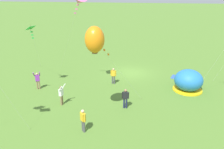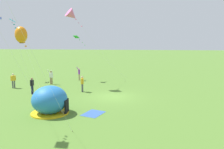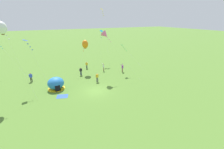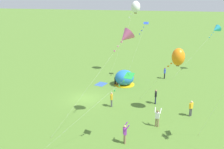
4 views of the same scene
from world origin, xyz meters
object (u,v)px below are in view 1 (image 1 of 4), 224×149
popup_tent (188,81)px  person_flying_kite (61,94)px  person_with_toddler (83,119)px  person_far_back (125,98)px  kite_orange (95,40)px  person_watching_sky (38,80)px  kite_pink (79,0)px  person_strolling (113,75)px  kite_green (31,31)px

popup_tent → person_flying_kite: size_ratio=1.49×
popup_tent → person_with_toddler: size_ratio=1.63×
popup_tent → person_far_back: 7.22m
popup_tent → kite_orange: bearing=42.0°
person_watching_sky → kite_pink: (-4.43, -0.79, 7.43)m
person_strolling → person_far_back: (-1.88, 4.79, 0.00)m
person_strolling → kite_orange: 8.60m
kite_orange → kite_pink: bearing=-62.2°
popup_tent → person_with_toddler: 11.55m
popup_tent → kite_pink: (10.07, 1.73, 7.43)m
person_flying_kite → person_watching_sky: 4.36m
kite_pink → person_watching_sky: bearing=10.1°
popup_tent → kite_orange: (7.45, 6.70, 5.14)m
person_strolling → person_flying_kite: bearing=56.1°
popup_tent → person_far_back: size_ratio=1.63×
person_strolling → person_far_back: bearing=111.4°
person_flying_kite → kite_pink: kite_pink is taller
person_with_toddler → person_flying_kite: size_ratio=0.91×
kite_green → person_flying_kite: bearing=143.7°
person_flying_kite → person_far_back: bearing=-175.2°
person_flying_kite → kite_orange: kite_orange is taller
person_watching_sky → kite_orange: size_ratio=0.27×
person_strolling → kite_pink: kite_pink is taller
person_with_toddler → kite_green: (6.54, -5.92, 4.79)m
person_with_toddler → kite_pink: size_ratio=0.19×
person_with_toddler → kite_green: 10.04m
person_flying_kite → kite_pink: bearing=-104.9°
person_with_toddler → person_watching_sky: 8.75m
popup_tent → kite_pink: 12.63m
person_with_toddler → kite_orange: size_ratio=0.24×
kite_pink → person_far_back: bearing=147.4°
person_strolling → kite_orange: size_ratio=0.24×
person_with_toddler → person_flying_kite: (2.97, -3.30, 0.03)m
person_with_toddler → kite_pink: (2.09, -6.63, 7.47)m
person_watching_sky → person_strolling: bearing=-159.1°
person_strolling → kite_orange: kite_orange is taller
kite_pink → popup_tent: bearing=-170.3°
person_with_toddler → person_far_back: bearing=-122.8°
person_with_toddler → kite_green: bearing=-42.2°
person_with_toddler → popup_tent: bearing=-133.7°
popup_tent → kite_orange: kite_orange is taller
person_watching_sky → person_far_back: bearing=166.8°
person_far_back → person_with_toddler: 4.46m
popup_tent → person_far_back: bearing=39.7°
person_strolling → kite_orange: bearing=89.9°
person_watching_sky → kite_green: kite_green is taller
person_strolling → kite_green: bearing=20.3°
person_far_back → kite_orange: bearing=47.9°
person_watching_sky → kite_pink: 8.69m
person_watching_sky → kite_green: size_ratio=0.26×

